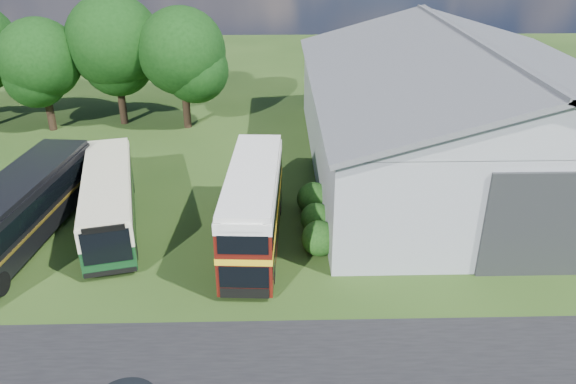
{
  "coord_description": "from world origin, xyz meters",
  "views": [
    {
      "loc": [
        3.55,
        -16.61,
        14.41
      ],
      "look_at": [
        4.17,
        8.0,
        2.23
      ],
      "focal_mm": 35.0,
      "sensor_mm": 36.0,
      "label": 1
    }
  ],
  "objects_px": {
    "storage_shed": "(463,103)",
    "bus_maroon_double": "(253,208)",
    "bus_green_single": "(109,199)",
    "bus_dark_single": "(18,212)"
  },
  "relations": [
    {
      "from": "storage_shed",
      "to": "bus_maroon_double",
      "type": "relative_size",
      "value": 2.64
    },
    {
      "from": "bus_green_single",
      "to": "bus_maroon_double",
      "type": "xyz_separation_m",
      "value": [
        7.39,
        -2.14,
        0.48
      ]
    },
    {
      "from": "bus_dark_single",
      "to": "bus_maroon_double",
      "type": "bearing_deg",
      "value": 3.97
    },
    {
      "from": "bus_green_single",
      "to": "bus_dark_single",
      "type": "xyz_separation_m",
      "value": [
        -3.87,
        -1.65,
        0.19
      ]
    },
    {
      "from": "bus_green_single",
      "to": "storage_shed",
      "type": "bearing_deg",
      "value": 5.95
    },
    {
      "from": "bus_dark_single",
      "to": "bus_green_single",
      "type": "bearing_deg",
      "value": 29.57
    },
    {
      "from": "storage_shed",
      "to": "bus_green_single",
      "type": "distance_m",
      "value": 21.27
    },
    {
      "from": "storage_shed",
      "to": "bus_green_single",
      "type": "bearing_deg",
      "value": -160.44
    },
    {
      "from": "bus_green_single",
      "to": "bus_maroon_double",
      "type": "height_order",
      "value": "bus_maroon_double"
    },
    {
      "from": "bus_green_single",
      "to": "bus_maroon_double",
      "type": "distance_m",
      "value": 7.71
    }
  ]
}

